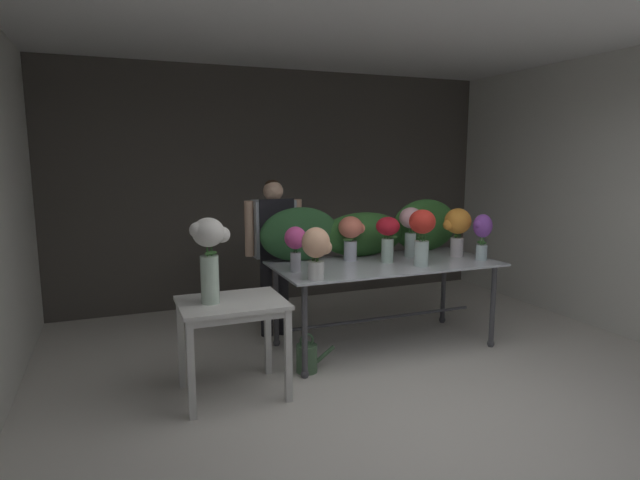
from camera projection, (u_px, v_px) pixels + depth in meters
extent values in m
plane|color=silver|center=(340.00, 344.00, 5.12)|extent=(8.17, 8.17, 0.00)
cube|color=#4C4742|center=(281.00, 187.00, 6.59)|extent=(5.69, 0.12, 2.88)
cube|color=silver|center=(568.00, 191.00, 5.93)|extent=(0.12, 3.83, 2.88)
cube|color=silver|center=(342.00, 31.00, 4.65)|extent=(5.81, 3.83, 0.12)
cube|color=silver|center=(385.00, 264.00, 4.93)|extent=(2.13, 1.00, 0.02)
cylinder|color=#4C4C51|center=(305.00, 331.00, 4.28)|extent=(0.05, 0.05, 0.81)
sphere|color=#4C4C51|center=(305.00, 374.00, 4.34)|extent=(0.07, 0.07, 0.07)
cylinder|color=#4C4C51|center=(493.00, 306.00, 4.98)|extent=(0.05, 0.05, 0.81)
sphere|color=#4C4C51|center=(491.00, 344.00, 5.04)|extent=(0.07, 0.07, 0.07)
cylinder|color=#4C4C51|center=(276.00, 305.00, 5.01)|extent=(0.05, 0.05, 0.81)
sphere|color=#4C4C51|center=(277.00, 342.00, 5.07)|extent=(0.07, 0.07, 0.07)
cylinder|color=#4C4C51|center=(443.00, 287.00, 5.72)|extent=(0.05, 0.05, 0.81)
sphere|color=#4C4C51|center=(442.00, 320.00, 5.78)|extent=(0.07, 0.07, 0.07)
cylinder|color=#4C4C51|center=(384.00, 318.00, 5.02)|extent=(1.93, 0.03, 0.03)
cube|color=white|center=(232.00, 303.00, 3.93)|extent=(0.79, 0.63, 0.03)
cube|color=white|center=(232.00, 308.00, 3.93)|extent=(0.73, 0.57, 0.06)
cube|color=white|center=(191.00, 370.00, 3.60)|extent=(0.05, 0.05, 0.72)
cube|color=white|center=(288.00, 356.00, 3.86)|extent=(0.05, 0.05, 0.72)
cube|color=white|center=(181.00, 344.00, 4.11)|extent=(0.05, 0.05, 0.72)
cube|color=white|center=(268.00, 333.00, 4.37)|extent=(0.05, 0.05, 0.72)
cylinder|color=#232328|center=(266.00, 297.00, 5.29)|extent=(0.12, 0.12, 0.83)
cylinder|color=#232328|center=(283.00, 295.00, 5.36)|extent=(0.12, 0.12, 0.83)
cube|color=#B2BCC6|center=(274.00, 228.00, 5.21)|extent=(0.41, 0.22, 0.57)
cube|color=black|center=(277.00, 234.00, 5.12)|extent=(0.35, 0.02, 0.69)
cylinder|color=#D8AD8E|center=(249.00, 229.00, 5.12)|extent=(0.09, 0.09, 0.55)
cylinder|color=#D8AD8E|center=(297.00, 226.00, 5.31)|extent=(0.09, 0.09, 0.55)
sphere|color=#D8AD8E|center=(273.00, 191.00, 5.15)|extent=(0.20, 0.20, 0.20)
ellipsoid|color=black|center=(272.00, 184.00, 5.16)|extent=(0.15, 0.15, 0.09)
ellipsoid|color=#28562D|center=(300.00, 234.00, 4.98)|extent=(0.80, 0.21, 0.52)
ellipsoid|color=#2D6028|center=(363.00, 234.00, 5.23)|extent=(0.92, 0.28, 0.44)
ellipsoid|color=#2D6028|center=(425.00, 225.00, 5.49)|extent=(0.77, 0.21, 0.55)
cylinder|color=silver|center=(316.00, 270.00, 4.24)|extent=(0.14, 0.14, 0.15)
cylinder|color=#9EBCB2|center=(316.00, 275.00, 4.25)|extent=(0.13, 0.13, 0.06)
cylinder|color=#477F3D|center=(318.00, 265.00, 4.24)|extent=(0.01, 0.01, 0.22)
cylinder|color=#477F3D|center=(314.00, 264.00, 4.27)|extent=(0.01, 0.01, 0.22)
cylinder|color=#477F3D|center=(313.00, 265.00, 4.23)|extent=(0.01, 0.01, 0.22)
cylinder|color=#477F3D|center=(317.00, 265.00, 4.22)|extent=(0.01, 0.01, 0.22)
ellipsoid|color=#F4B78E|center=(316.00, 243.00, 4.21)|extent=(0.23, 0.23, 0.25)
sphere|color=#F4B78E|center=(325.00, 247.00, 4.21)|extent=(0.12, 0.12, 0.12)
cylinder|color=silver|center=(457.00, 247.00, 5.22)|extent=(0.13, 0.13, 0.19)
cylinder|color=#9EBCB2|center=(456.00, 252.00, 5.23)|extent=(0.12, 0.12, 0.08)
cylinder|color=#28562D|center=(460.00, 242.00, 5.22)|extent=(0.01, 0.01, 0.27)
cylinder|color=#28562D|center=(456.00, 242.00, 5.23)|extent=(0.01, 0.01, 0.27)
cylinder|color=#28562D|center=(455.00, 242.00, 5.21)|extent=(0.01, 0.01, 0.27)
cylinder|color=#28562D|center=(459.00, 242.00, 5.20)|extent=(0.01, 0.01, 0.27)
ellipsoid|color=orange|center=(458.00, 221.00, 5.18)|extent=(0.26, 0.26, 0.26)
sphere|color=orange|center=(448.00, 225.00, 5.14)|extent=(0.11, 0.11, 0.11)
sphere|color=orange|center=(465.00, 223.00, 5.20)|extent=(0.09, 0.09, 0.09)
ellipsoid|color=#2D6028|center=(456.00, 236.00, 5.21)|extent=(0.10, 0.09, 0.03)
cylinder|color=silver|center=(481.00, 252.00, 5.05)|extent=(0.11, 0.11, 0.15)
cylinder|color=#9EBCB2|center=(481.00, 257.00, 5.06)|extent=(0.10, 0.10, 0.06)
cylinder|color=#477F3D|center=(483.00, 246.00, 5.04)|extent=(0.01, 0.01, 0.26)
cylinder|color=#477F3D|center=(480.00, 246.00, 5.06)|extent=(0.01, 0.01, 0.26)
cylinder|color=#477F3D|center=(480.00, 246.00, 5.03)|extent=(0.01, 0.01, 0.26)
cylinder|color=#477F3D|center=(483.00, 246.00, 5.03)|extent=(0.01, 0.01, 0.26)
ellipsoid|color=purple|center=(483.00, 226.00, 5.01)|extent=(0.18, 0.18, 0.23)
sphere|color=purple|center=(479.00, 225.00, 4.97)|extent=(0.09, 0.09, 0.09)
ellipsoid|color=#2D6028|center=(482.00, 242.00, 5.05)|extent=(0.08, 0.11, 0.03)
cylinder|color=silver|center=(350.00, 251.00, 5.02)|extent=(0.13, 0.13, 0.19)
cylinder|color=#9EBCB2|center=(350.00, 256.00, 5.03)|extent=(0.12, 0.12, 0.08)
cylinder|color=#477F3D|center=(353.00, 246.00, 5.02)|extent=(0.01, 0.01, 0.25)
cylinder|color=#477F3D|center=(349.00, 246.00, 5.03)|extent=(0.01, 0.01, 0.25)
cylinder|color=#477F3D|center=(350.00, 247.00, 4.98)|extent=(0.01, 0.01, 0.25)
ellipsoid|color=#EF7A60|center=(351.00, 227.00, 4.98)|extent=(0.23, 0.23, 0.21)
sphere|color=#EF7A60|center=(345.00, 230.00, 4.96)|extent=(0.07, 0.07, 0.07)
sphere|color=#EF7A60|center=(360.00, 228.00, 5.01)|extent=(0.11, 0.11, 0.11)
ellipsoid|color=#477F3D|center=(348.00, 240.00, 4.96)|extent=(0.11, 0.06, 0.03)
cylinder|color=silver|center=(410.00, 245.00, 5.20)|extent=(0.11, 0.11, 0.24)
cylinder|color=#9EBCB2|center=(410.00, 251.00, 5.22)|extent=(0.10, 0.10, 0.10)
cylinder|color=#387033|center=(412.00, 240.00, 5.21)|extent=(0.01, 0.01, 0.32)
cylinder|color=#387033|center=(409.00, 240.00, 5.22)|extent=(0.01, 0.01, 0.32)
cylinder|color=#387033|center=(409.00, 240.00, 5.19)|extent=(0.01, 0.01, 0.32)
cylinder|color=#387033|center=(412.00, 240.00, 5.17)|extent=(0.01, 0.01, 0.32)
ellipsoid|color=#EFB2BC|center=(411.00, 218.00, 5.16)|extent=(0.23, 0.23, 0.21)
sphere|color=#EFB2BC|center=(417.00, 220.00, 5.21)|extent=(0.06, 0.06, 0.06)
cylinder|color=silver|center=(421.00, 253.00, 4.76)|extent=(0.13, 0.13, 0.23)
cylinder|color=#9EBCB2|center=(421.00, 260.00, 4.77)|extent=(0.12, 0.12, 0.10)
cylinder|color=#387033|center=(424.00, 247.00, 4.76)|extent=(0.01, 0.01, 0.33)
cylinder|color=#387033|center=(419.00, 247.00, 4.77)|extent=(0.01, 0.01, 0.33)
cylinder|color=#387033|center=(422.00, 248.00, 4.72)|extent=(0.01, 0.01, 0.33)
ellipsoid|color=red|center=(422.00, 222.00, 4.71)|extent=(0.24, 0.24, 0.22)
sphere|color=red|center=(413.00, 223.00, 4.69)|extent=(0.08, 0.08, 0.08)
sphere|color=red|center=(428.00, 222.00, 4.74)|extent=(0.08, 0.08, 0.08)
ellipsoid|color=#2D6028|center=(422.00, 238.00, 4.77)|extent=(0.11, 0.06, 0.03)
cylinder|color=silver|center=(387.00, 250.00, 4.93)|extent=(0.12, 0.12, 0.23)
cylinder|color=#9EBCB2|center=(387.00, 257.00, 4.94)|extent=(0.11, 0.11, 0.10)
cylinder|color=#2D6028|center=(390.00, 246.00, 4.93)|extent=(0.01, 0.01, 0.28)
cylinder|color=#2D6028|center=(385.00, 246.00, 4.94)|extent=(0.01, 0.01, 0.28)
cylinder|color=#2D6028|center=(388.00, 247.00, 4.90)|extent=(0.01, 0.01, 0.28)
ellipsoid|color=red|center=(388.00, 226.00, 4.89)|extent=(0.22, 0.22, 0.18)
ellipsoid|color=#387033|center=(392.00, 237.00, 4.88)|extent=(0.09, 0.10, 0.03)
cylinder|color=silver|center=(296.00, 262.00, 4.54)|extent=(0.09, 0.09, 0.17)
cylinder|color=#9EBCB2|center=(296.00, 267.00, 4.55)|extent=(0.09, 0.09, 0.07)
cylinder|color=#28562D|center=(297.00, 257.00, 4.54)|extent=(0.01, 0.01, 0.23)
cylinder|color=#28562D|center=(294.00, 257.00, 4.56)|extent=(0.01, 0.01, 0.23)
cylinder|color=#28562D|center=(294.00, 258.00, 4.53)|extent=(0.01, 0.01, 0.23)
cylinder|color=#28562D|center=(297.00, 258.00, 4.52)|extent=(0.01, 0.01, 0.23)
ellipsoid|color=#E54C9E|center=(295.00, 238.00, 4.51)|extent=(0.19, 0.19, 0.20)
cylinder|color=silver|center=(210.00, 280.00, 3.84)|extent=(0.14, 0.14, 0.36)
cylinder|color=#9EBCB2|center=(210.00, 293.00, 3.85)|extent=(0.13, 0.13, 0.15)
cylinder|color=#387033|center=(212.00, 271.00, 3.84)|extent=(0.01, 0.01, 0.46)
cylinder|color=#387033|center=(208.00, 271.00, 3.85)|extent=(0.01, 0.01, 0.46)
cylinder|color=#387033|center=(208.00, 272.00, 3.81)|extent=(0.01, 0.01, 0.46)
ellipsoid|color=white|center=(208.00, 232.00, 3.78)|extent=(0.23, 0.23, 0.22)
sphere|color=white|center=(197.00, 230.00, 3.73)|extent=(0.12, 0.12, 0.12)
sphere|color=white|center=(222.00, 235.00, 3.83)|extent=(0.12, 0.12, 0.12)
ellipsoid|color=#477F3D|center=(211.00, 253.00, 3.81)|extent=(0.11, 0.07, 0.03)
cylinder|color=#4C704C|center=(307.00, 358.00, 4.44)|extent=(0.18, 0.18, 0.24)
cylinder|color=#4C704C|center=(325.00, 354.00, 4.50)|extent=(0.18, 0.04, 0.14)
torus|color=#4C704C|center=(307.00, 340.00, 4.42)|extent=(0.13, 0.02, 0.13)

